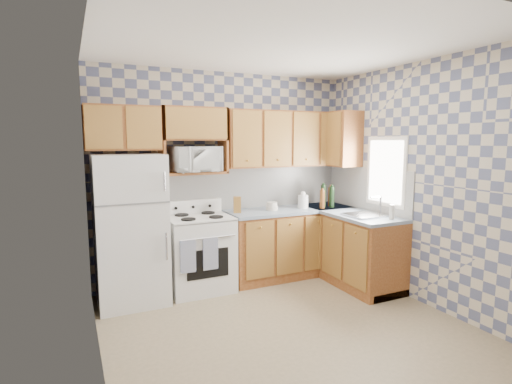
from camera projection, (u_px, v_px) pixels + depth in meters
floor at (283, 325)px, 3.99m from camera, size 3.40×3.40×0.00m
back_wall at (225, 177)px, 5.26m from camera, size 3.40×0.02×2.70m
right_wall at (415, 183)px, 4.54m from camera, size 0.02×3.20×2.70m
backsplash_back at (253, 187)px, 5.44m from camera, size 2.60×0.02×0.56m
backsplash_right at (366, 189)px, 5.27m from camera, size 0.02×1.60×0.56m
refrigerator at (130, 229)px, 4.47m from camera, size 0.75×0.70×1.68m
stove_body at (199, 254)px, 4.88m from camera, size 0.76×0.65×0.90m
cooktop at (199, 218)px, 4.82m from camera, size 0.76×0.65×0.02m
backguard at (192, 206)px, 5.06m from camera, size 0.76×0.08×0.17m
dish_towel_left at (188, 256)px, 4.46m from camera, size 0.18×0.02×0.37m
dish_towel_right at (211, 254)px, 4.57m from camera, size 0.18×0.02×0.37m
base_cabinets_back at (290, 243)px, 5.45m from camera, size 1.75×0.60×0.88m
base_cabinets_right at (347, 247)px, 5.25m from camera, size 0.60×1.60×0.88m
countertop_back at (291, 210)px, 5.39m from camera, size 1.77×0.63×0.04m
countertop_right at (348, 213)px, 5.19m from camera, size 0.63×1.60×0.04m
upper_cabinets_back at (286, 139)px, 5.39m from camera, size 1.75×0.33×0.74m
upper_cabinets_fridge at (122, 128)px, 4.48m from camera, size 0.82×0.33×0.50m
upper_cabinets_right at (337, 139)px, 5.53m from camera, size 0.33×0.70×0.74m
microwave_shelf at (194, 173)px, 4.90m from camera, size 0.80×0.33×0.03m
microwave at (195, 159)px, 4.85m from camera, size 0.61×0.46×0.31m
sink at (366, 215)px, 4.87m from camera, size 0.48×0.40×0.03m
window at (386, 172)px, 4.92m from camera, size 0.02×0.66×0.86m
bottle_0 at (323, 196)px, 5.47m from camera, size 0.07×0.07×0.31m
bottle_1 at (332, 197)px, 5.46m from camera, size 0.07×0.07×0.29m
bottle_2 at (330, 196)px, 5.57m from camera, size 0.07×0.07×0.27m
bottle_3 at (322, 199)px, 5.37m from camera, size 0.07×0.07×0.25m
knife_block at (237, 205)px, 5.06m from camera, size 0.12×0.12×0.20m
electric_kettle at (303, 202)px, 5.40m from camera, size 0.14×0.14×0.18m
food_containers at (272, 206)px, 5.26m from camera, size 0.16×0.16×0.11m
soap_bottle at (392, 212)px, 4.65m from camera, size 0.06×0.06×0.17m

